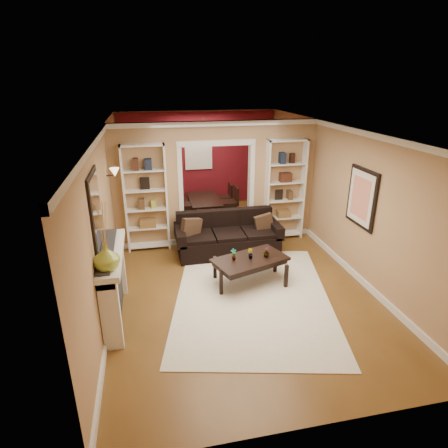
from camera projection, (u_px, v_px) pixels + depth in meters
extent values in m
plane|color=brown|center=(228.00, 262.00, 7.69)|extent=(8.00, 8.00, 0.00)
plane|color=white|center=(228.00, 128.00, 6.71)|extent=(8.00, 8.00, 0.00)
plane|color=tan|center=(198.00, 159.00, 10.85)|extent=(8.00, 0.00, 8.00)
plane|color=tan|center=(318.00, 324.00, 3.55)|extent=(8.00, 0.00, 8.00)
plane|color=tan|center=(107.00, 207.00, 6.77)|extent=(0.00, 8.00, 8.00)
plane|color=tan|center=(335.00, 193.00, 7.63)|extent=(0.00, 8.00, 8.00)
cube|color=tan|center=(216.00, 184.00, 8.29)|extent=(4.50, 0.15, 2.70)
cube|color=maroon|center=(199.00, 160.00, 10.83)|extent=(4.44, 0.04, 2.64)
cube|color=#8CA5CC|center=(199.00, 152.00, 10.71)|extent=(0.78, 0.03, 0.98)
cube|color=white|center=(252.00, 296.00, 6.48)|extent=(3.33, 4.11, 0.01)
cube|color=black|center=(228.00, 234.00, 7.96)|extent=(2.22, 0.96, 0.87)
cube|color=#4F3521|center=(191.00, 228.00, 7.72)|extent=(0.45, 0.32, 0.44)
cube|color=#4F3521|center=(264.00, 224.00, 8.03)|extent=(0.38, 0.12, 0.38)
cube|color=black|center=(250.00, 271.00, 6.83)|extent=(1.47, 1.10, 0.50)
imported|color=#336626|center=(234.00, 254.00, 6.65)|extent=(0.13, 0.11, 0.22)
imported|color=#336626|center=(250.00, 254.00, 6.71)|extent=(0.13, 0.13, 0.19)
imported|color=#336626|center=(266.00, 252.00, 6.77)|extent=(0.12, 0.12, 0.19)
cube|color=white|center=(146.00, 199.00, 7.91)|extent=(0.90, 0.30, 2.30)
cube|color=white|center=(285.00, 190.00, 8.51)|extent=(0.90, 0.30, 2.30)
cube|color=white|center=(115.00, 285.00, 5.71)|extent=(0.32, 1.70, 1.16)
imported|color=#97AD37|center=(106.00, 258.00, 4.89)|extent=(0.42, 0.42, 0.36)
cube|color=silver|center=(96.00, 210.00, 5.24)|extent=(0.03, 0.95, 1.10)
cube|color=#FFE0A5|center=(112.00, 174.00, 7.12)|extent=(0.18, 0.18, 0.22)
cube|color=black|center=(361.00, 198.00, 6.64)|extent=(0.04, 0.85, 1.05)
imported|color=black|center=(205.00, 207.00, 10.18)|extent=(1.44, 0.80, 0.51)
cube|color=black|center=(186.00, 205.00, 9.73)|extent=(0.57, 0.57, 0.91)
cube|color=black|center=(227.00, 202.00, 9.94)|extent=(0.55, 0.55, 0.90)
cube|color=black|center=(184.00, 200.00, 10.29)|extent=(0.48, 0.48, 0.82)
cube|color=black|center=(223.00, 197.00, 10.50)|extent=(0.42, 0.42, 0.82)
cube|color=#321D17|center=(205.00, 142.00, 9.42)|extent=(0.50, 0.50, 0.30)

